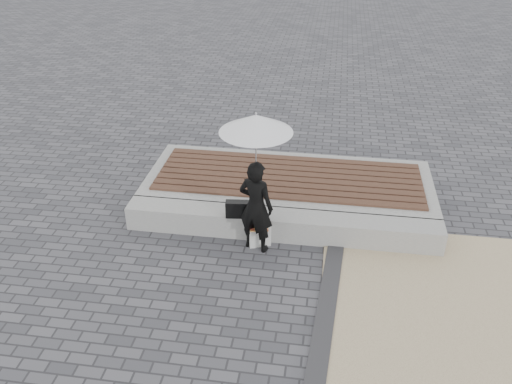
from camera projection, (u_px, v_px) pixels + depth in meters
The scene contains 10 objects.
ground at pixel (268, 303), 7.21m from camera, with size 80.00×80.00×0.00m, color #4D4C52.
edging_band at pixel (322, 335), 6.68m from camera, with size 0.25×5.20×0.04m, color #2F2E31.
seating_ledge at pixel (281, 225), 8.47m from camera, with size 5.00×0.45×0.40m, color #A7A6A1.
timber_platform at pixel (288, 187), 9.49m from camera, with size 5.00×2.00×0.40m, color #A7A6A1.
timber_decking at pixel (289, 177), 9.38m from camera, with size 4.60×1.60×0.04m, color brown, non-canonical shape.
woman at pixel (256, 207), 7.91m from camera, with size 0.55×0.36×1.50m, color black.
parasol at pixel (256, 123), 7.23m from camera, with size 1.03×1.03×1.31m.
handbag at pixel (238, 209), 8.25m from camera, with size 0.38×0.14×0.27m, color black.
canvas_tote at pixel (260, 235), 8.26m from camera, with size 0.33×0.14×0.35m, color silver.
magazine at pixel (259, 228), 8.13m from camera, with size 0.28×0.21×0.01m, color #EE3746.
Camera 1 is at (0.64, -5.41, 4.96)m, focal length 37.41 mm.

